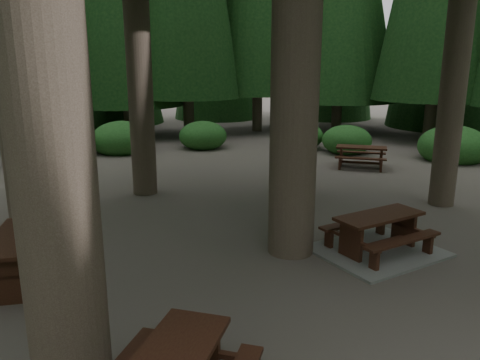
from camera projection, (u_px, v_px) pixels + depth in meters
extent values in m
plane|color=#564E46|center=(252.00, 260.00, 8.33)|extent=(80.00, 80.00, 0.00)
cube|color=gray|center=(377.00, 251.00, 8.66)|extent=(2.57, 2.30, 0.05)
cube|color=#381610|center=(380.00, 216.00, 8.50)|extent=(1.81, 1.08, 0.06)
cube|color=#381610|center=(356.00, 222.00, 9.04)|extent=(1.70, 0.68, 0.05)
cube|color=#381610|center=(403.00, 240.00, 8.09)|extent=(1.70, 0.68, 0.05)
cube|color=#381610|center=(351.00, 242.00, 8.25)|extent=(0.21, 0.52, 0.68)
cube|color=#381610|center=(351.00, 239.00, 8.24)|extent=(0.43, 1.34, 0.06)
cube|color=#381610|center=(404.00, 228.00, 8.92)|extent=(0.21, 0.52, 0.68)
cube|color=#381610|center=(404.00, 226.00, 8.91)|extent=(0.43, 1.34, 0.06)
cube|color=#381610|center=(378.00, 244.00, 8.63)|extent=(1.39, 0.45, 0.08)
cube|color=#381610|center=(16.00, 237.00, 7.33)|extent=(0.82, 1.86, 0.06)
cube|color=#381610|center=(59.00, 252.00, 7.53)|extent=(0.36, 1.83, 0.05)
cube|color=#381610|center=(7.00, 281.00, 6.74)|extent=(0.56, 0.11, 0.73)
cube|color=#381610|center=(6.00, 277.00, 6.72)|extent=(1.47, 0.17, 0.06)
cube|color=#381610|center=(29.00, 244.00, 8.12)|extent=(0.56, 0.11, 0.73)
cube|color=#381610|center=(29.00, 240.00, 8.10)|extent=(1.47, 0.17, 0.06)
cube|color=#381610|center=(20.00, 271.00, 7.47)|extent=(0.17, 1.52, 0.08)
cube|color=#381610|center=(361.00, 147.00, 15.50)|extent=(1.72, 1.37, 0.05)
cube|color=#381610|center=(361.00, 152.00, 16.07)|extent=(1.51, 1.02, 0.05)
cube|color=#381610|center=(361.00, 158.00, 15.06)|extent=(1.51, 1.02, 0.05)
cube|color=#381610|center=(341.00, 157.00, 15.75)|extent=(0.32, 0.46, 0.65)
cube|color=#381610|center=(341.00, 155.00, 15.74)|extent=(0.73, 1.16, 0.05)
cube|color=#381610|center=(381.00, 159.00, 15.42)|extent=(0.32, 0.46, 0.65)
cube|color=#381610|center=(381.00, 157.00, 15.40)|extent=(0.73, 1.16, 0.05)
cube|color=#381610|center=(360.00, 162.00, 15.62)|extent=(1.20, 0.75, 0.07)
cube|color=#381610|center=(196.00, 355.00, 5.05)|extent=(0.50, 0.35, 0.71)
cube|color=#381610|center=(196.00, 350.00, 5.04)|extent=(1.26, 0.80, 0.06)
ellipsoid|color=#235A1F|center=(453.00, 149.00, 16.70)|extent=(2.42, 2.42, 1.49)
ellipsoid|color=#235A1F|center=(347.00, 143.00, 18.02)|extent=(1.90, 1.90, 1.17)
ellipsoid|color=#235A1F|center=(301.00, 138.00, 19.06)|extent=(1.84, 1.84, 1.13)
ellipsoid|color=#235A1F|center=(203.00, 138.00, 19.08)|extent=(1.95, 1.95, 1.20)
ellipsoid|color=#235A1F|center=(122.00, 142.00, 18.21)|extent=(2.31, 2.31, 1.42)
ellipsoid|color=#235A1F|center=(61.00, 147.00, 17.05)|extent=(1.93, 1.93, 1.19)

